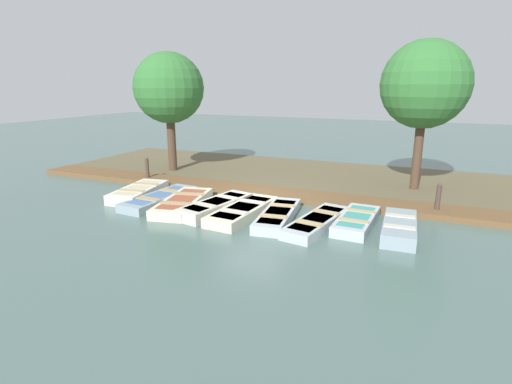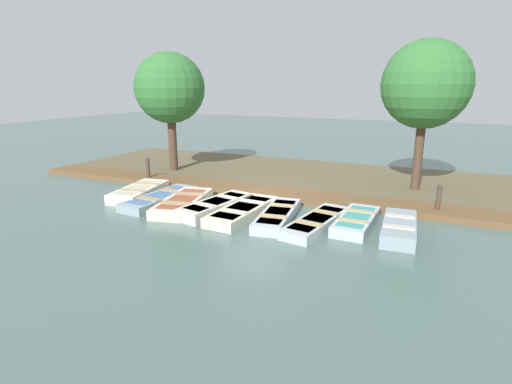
% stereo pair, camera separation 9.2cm
% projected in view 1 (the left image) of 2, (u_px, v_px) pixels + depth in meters
% --- Properties ---
extents(ground_plane, '(80.00, 80.00, 0.00)m').
position_uv_depth(ground_plane, '(254.00, 203.00, 15.38)').
color(ground_plane, '#4C6660').
extents(shore_bank, '(8.00, 24.00, 0.13)m').
position_uv_depth(shore_bank, '(294.00, 175.00, 19.78)').
color(shore_bank, brown).
rests_on(shore_bank, ground_plane).
extents(dock_walkway, '(1.51, 23.66, 0.21)m').
position_uv_depth(dock_walkway, '(266.00, 192.00, 16.51)').
color(dock_walkway, brown).
rests_on(dock_walkway, ground_plane).
extents(rowboat_0, '(3.09, 1.66, 0.42)m').
position_uv_depth(rowboat_0, '(139.00, 192.00, 16.21)').
color(rowboat_0, silver).
rests_on(rowboat_0, ground_plane).
extents(rowboat_1, '(3.54, 1.35, 0.35)m').
position_uv_depth(rowboat_1, '(160.00, 199.00, 15.39)').
color(rowboat_1, '#8C9EA8').
rests_on(rowboat_1, ground_plane).
extents(rowboat_2, '(3.56, 1.90, 0.38)m').
position_uv_depth(rowboat_2, '(183.00, 203.00, 14.78)').
color(rowboat_2, beige).
rests_on(rowboat_2, ground_plane).
extents(rowboat_3, '(3.30, 1.59, 0.44)m').
position_uv_depth(rowboat_3, '(216.00, 206.00, 14.26)').
color(rowboat_3, beige).
rests_on(rowboat_3, ground_plane).
extents(rowboat_4, '(3.50, 1.36, 0.36)m').
position_uv_depth(rowboat_4, '(243.00, 211.00, 13.86)').
color(rowboat_4, beige).
rests_on(rowboat_4, ground_plane).
extents(rowboat_5, '(3.39, 1.36, 0.36)m').
position_uv_depth(rowboat_5, '(278.00, 215.00, 13.41)').
color(rowboat_5, '#B2BCC1').
rests_on(rowboat_5, ground_plane).
extents(rowboat_6, '(3.48, 1.51, 0.34)m').
position_uv_depth(rowboat_6, '(317.00, 222.00, 12.78)').
color(rowboat_6, '#B2BCC1').
rests_on(rowboat_6, ground_plane).
extents(rowboat_7, '(2.87, 1.14, 0.37)m').
position_uv_depth(rowboat_7, '(357.00, 221.00, 12.87)').
color(rowboat_7, '#B2BCC1').
rests_on(rowboat_7, ground_plane).
extents(rowboat_8, '(2.85, 1.09, 0.44)m').
position_uv_depth(rowboat_8, '(399.00, 227.00, 12.15)').
color(rowboat_8, '#8C9EA8').
rests_on(rowboat_8, ground_plane).
extents(mooring_post_near, '(0.17, 0.17, 1.15)m').
position_uv_depth(mooring_post_near, '(147.00, 170.00, 18.64)').
color(mooring_post_near, '#47382D').
rests_on(mooring_post_near, ground_plane).
extents(mooring_post_far, '(0.17, 0.17, 1.15)m').
position_uv_depth(mooring_post_far, '(438.00, 199.00, 13.83)').
color(mooring_post_far, '#47382D').
rests_on(mooring_post_far, ground_plane).
extents(park_tree_far_left, '(3.45, 3.45, 5.99)m').
position_uv_depth(park_tree_far_left, '(169.00, 89.00, 19.64)').
color(park_tree_far_left, '#4C3828').
rests_on(park_tree_far_left, ground_plane).
extents(park_tree_left, '(3.51, 3.51, 6.18)m').
position_uv_depth(park_tree_left, '(425.00, 85.00, 15.90)').
color(park_tree_left, '#4C3828').
rests_on(park_tree_left, ground_plane).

